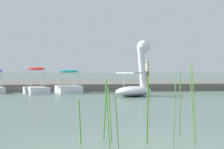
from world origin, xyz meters
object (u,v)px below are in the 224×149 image
Objects in this scene: pedal_boat_teal at (68,86)px; person_on_path at (147,71)px; swan_boat at (136,81)px; pedal_boat_red at (36,86)px.

person_on_path is (6.17, 4.36, 0.93)m from pedal_boat_teal.
swan_boat is 1.83× the size of person_on_path.
swan_boat is at bearing -108.34° from person_on_path.
person_on_path reaches higher than pedal_boat_teal.
pedal_boat_red is (-5.31, 4.09, -0.39)m from swan_boat.
pedal_boat_teal is 1.99m from pedal_boat_red.
pedal_boat_red reaches higher than pedal_boat_teal.
swan_boat reaches higher than pedal_boat_red.
swan_boat is 1.28× the size of pedal_boat_red.
pedal_boat_red is at bearing -175.98° from pedal_boat_teal.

